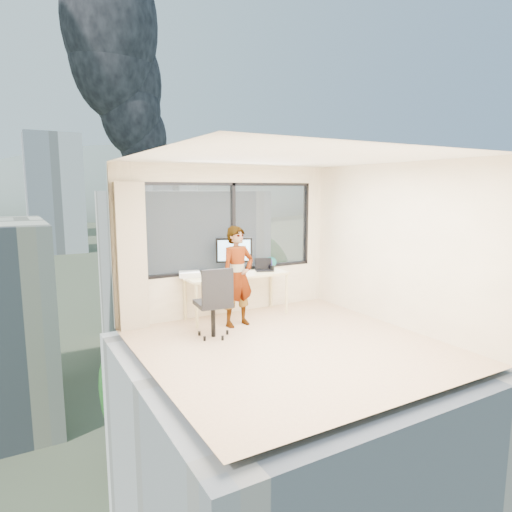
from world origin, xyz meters
TOP-DOWN VIEW (x-y plane):
  - floor at (0.00, 0.00)m, footprint 4.00×4.00m
  - ceiling at (0.00, 0.00)m, footprint 4.00×4.00m
  - wall_front at (0.00, -2.00)m, footprint 4.00×0.01m
  - wall_left at (-2.00, 0.00)m, footprint 0.01×4.00m
  - wall_right at (2.00, 0.00)m, footprint 0.01×4.00m
  - window_wall at (0.05, 2.00)m, footprint 3.30×0.16m
  - curtain at (-1.72, 1.88)m, footprint 0.45×0.14m
  - desk at (0.00, 1.66)m, footprint 1.80×0.60m
  - chair at (-0.79, 0.90)m, footprint 0.61×0.61m
  - person at (-0.21, 1.22)m, footprint 0.64×0.47m
  - monitor at (-0.00, 1.76)m, footprint 0.63×0.35m
  - game_console at (-0.79, 1.85)m, footprint 0.41×0.37m
  - laptop at (0.56, 1.68)m, footprint 0.40×0.41m
  - cellphone at (-0.05, 1.53)m, footprint 0.12×0.07m
  - pen_cup at (0.70, 1.64)m, footprint 0.09×0.09m
  - handbag at (0.80, 1.88)m, footprint 0.30×0.22m
  - exterior_ground at (0.00, 120.00)m, footprint 400.00×400.00m
  - near_bldg_b at (12.00, 38.00)m, footprint 14.00×13.00m
  - near_bldg_c at (30.00, 28.00)m, footprint 12.00×10.00m
  - far_tower_b at (8.00, 120.00)m, footprint 13.00×13.00m
  - far_tower_c at (45.00, 140.00)m, footprint 15.00×15.00m
  - hill_b at (100.00, 320.00)m, footprint 300.00×220.00m
  - tree_b at (4.00, 18.00)m, footprint 7.60×7.60m
  - tree_c at (22.00, 40.00)m, footprint 8.40×8.40m
  - smoke_plume_b at (55.00, 170.00)m, footprint 30.00×18.00m

SIDE VIEW (x-z plane):
  - exterior_ground at x=0.00m, z-range -14.02..-13.98m
  - hill_b at x=100.00m, z-range -62.00..34.00m
  - tree_b at x=4.00m, z-range -14.00..-5.00m
  - near_bldg_c at x=30.00m, z-range -14.00..-4.00m
  - tree_c at x=22.00m, z-range -14.00..-4.00m
  - near_bldg_b at x=12.00m, z-range -14.00..2.00m
  - far_tower_c at x=45.00m, z-range -14.00..12.00m
  - floor at x=0.00m, z-range -0.01..0.01m
  - desk at x=0.00m, z-range 0.00..0.75m
  - chair at x=-0.79m, z-range 0.00..1.09m
  - cellphone at x=-0.05m, z-range 0.75..0.76m
  - game_console at x=-0.79m, z-range 0.75..0.83m
  - pen_cup at x=0.70m, z-range 0.75..0.84m
  - person at x=-0.21m, z-range 0.00..1.61m
  - laptop at x=0.56m, z-range 0.75..0.95m
  - handbag at x=0.80m, z-range 0.75..0.96m
  - far_tower_b at x=8.00m, z-range -14.00..16.00m
  - monitor at x=0.00m, z-range 0.75..1.37m
  - curtain at x=-1.72m, z-range 0.00..2.30m
  - wall_front at x=0.00m, z-range 0.00..2.60m
  - wall_left at x=-2.00m, z-range 0.00..2.60m
  - wall_right at x=2.00m, z-range 0.00..2.60m
  - window_wall at x=0.05m, z-range 0.75..2.30m
  - ceiling at x=0.00m, z-range 2.60..2.60m
  - smoke_plume_b at x=55.00m, z-range -8.00..62.00m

